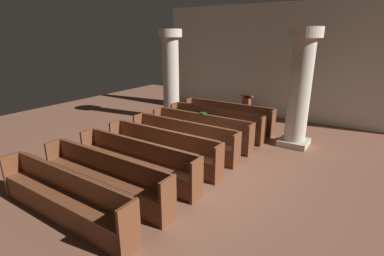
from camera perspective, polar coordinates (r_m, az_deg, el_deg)
The scene contains 14 objects.
ground_plane at distance 7.54m, azimuth -0.12°, elevation -7.91°, with size 19.20×19.20×0.00m, color brown.
back_wall at distance 12.37m, azimuth 15.98°, elevation 12.44°, with size 10.00×0.16×4.50m, color beige.
pew_row_0 at distance 10.65m, azimuth 7.08°, elevation 2.61°, with size 3.45×0.46×0.92m.
pew_row_1 at distance 9.84m, azimuth 4.60°, elevation 1.40°, with size 3.45×0.46×0.92m.
pew_row_2 at distance 9.05m, azimuth 1.67°, elevation -0.03°, with size 3.45×0.47×0.92m.
pew_row_3 at distance 8.29m, azimuth -1.81°, elevation -1.73°, with size 3.45×0.46×0.92m.
pew_row_4 at distance 7.58m, azimuth -5.96°, elevation -3.74°, with size 3.45×0.46×0.92m.
pew_row_5 at distance 6.93m, azimuth -10.96°, elevation -6.13°, with size 3.45×0.46×0.92m.
pew_row_6 at distance 6.36m, azimuth -16.98°, elevation -8.91°, with size 3.45×0.47×0.92m.
pew_row_7 at distance 5.89m, azimuth -24.20°, elevation -12.07°, with size 3.45×0.46×0.92m.
pillar_aisle_side at distance 9.15m, azimuth 20.63°, elevation 7.63°, with size 0.92×0.92×3.52m.
pillar_far_side at distance 11.57m, azimuth -4.23°, elevation 10.64°, with size 0.92×0.92×3.52m.
lectern at distance 11.71m, azimuth 10.66°, elevation 3.60°, with size 0.48×0.45×1.08m.
hymn_book at distance 9.10m, azimuth 2.15°, elevation 2.95°, with size 0.17×0.19×0.04m, color #194723.
Camera 1 is at (3.74, -5.66, 3.28)m, focal length 26.91 mm.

